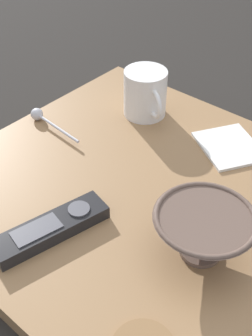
% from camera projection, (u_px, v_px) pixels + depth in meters
% --- Properties ---
extents(ground_plane, '(6.00, 6.00, 0.00)m').
position_uv_depth(ground_plane, '(133.00, 195.00, 0.82)').
color(ground_plane, black).
extents(table, '(0.63, 0.63, 0.03)m').
position_uv_depth(table, '(133.00, 189.00, 0.81)').
color(table, '#936D47').
rests_on(table, ground).
extents(cereal_bowl, '(0.15, 0.15, 0.08)m').
position_uv_depth(cereal_bowl, '(203.00, 232.00, 0.64)').
color(cereal_bowl, brown).
rests_on(cereal_bowl, table).
extents(coffee_mug, '(0.09, 0.12, 0.10)m').
position_uv_depth(coffee_mug, '(145.00, 93.00, 0.93)').
color(coffee_mug, white).
rests_on(coffee_mug, table).
extents(teaspoon, '(0.03, 0.15, 0.03)m').
position_uv_depth(teaspoon, '(41.00, 117.00, 0.93)').
color(teaspoon, silver).
rests_on(teaspoon, table).
extents(tv_remote_near, '(0.20, 0.09, 0.03)m').
position_uv_depth(tv_remote_near, '(51.00, 228.00, 0.69)').
color(tv_remote_near, black).
rests_on(tv_remote_near, table).
extents(folded_napkin, '(0.16, 0.16, 0.01)m').
position_uv_depth(folded_napkin, '(229.00, 146.00, 0.87)').
color(folded_napkin, white).
rests_on(folded_napkin, table).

